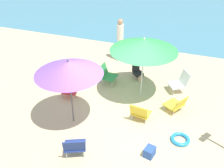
{
  "coord_description": "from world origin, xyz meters",
  "views": [
    {
      "loc": [
        1.87,
        -5.93,
        4.99
      ],
      "look_at": [
        -0.48,
        0.56,
        0.7
      ],
      "focal_mm": 42.57,
      "sensor_mm": 36.0,
      "label": 1
    }
  ],
  "objects_px": {
    "beach_chair_b": "(75,146)",
    "beach_chair_f": "(140,112)",
    "umbrella_purple": "(69,68)",
    "swim_ring": "(180,139)",
    "person_a": "(137,67)",
    "person_b": "(120,40)",
    "beach_chair_e": "(177,104)",
    "beach_bag": "(150,152)",
    "beach_chair_a": "(107,74)",
    "umbrella_green": "(144,45)",
    "beach_chair_d": "(70,87)",
    "beach_chair_c": "(180,82)"
  },
  "relations": [
    {
      "from": "umbrella_purple",
      "to": "beach_bag",
      "type": "bearing_deg",
      "value": -13.38
    },
    {
      "from": "beach_chair_c",
      "to": "swim_ring",
      "type": "distance_m",
      "value": 2.48
    },
    {
      "from": "beach_chair_e",
      "to": "beach_bag",
      "type": "relative_size",
      "value": 2.58
    },
    {
      "from": "beach_chair_c",
      "to": "beach_bag",
      "type": "distance_m",
      "value": 3.24
    },
    {
      "from": "person_a",
      "to": "umbrella_green",
      "type": "bearing_deg",
      "value": -21.45
    },
    {
      "from": "umbrella_purple",
      "to": "beach_chair_b",
      "type": "bearing_deg",
      "value": -61.13
    },
    {
      "from": "beach_chair_a",
      "to": "beach_chair_e",
      "type": "distance_m",
      "value": 2.73
    },
    {
      "from": "beach_chair_c",
      "to": "beach_chair_d",
      "type": "height_order",
      "value": "beach_chair_c"
    },
    {
      "from": "umbrella_green",
      "to": "beach_chair_a",
      "type": "relative_size",
      "value": 3.17
    },
    {
      "from": "swim_ring",
      "to": "beach_bag",
      "type": "height_order",
      "value": "beach_bag"
    },
    {
      "from": "beach_chair_b",
      "to": "beach_chair_f",
      "type": "height_order",
      "value": "beach_chair_b"
    },
    {
      "from": "beach_chair_d",
      "to": "beach_chair_a",
      "type": "bearing_deg",
      "value": 133.38
    },
    {
      "from": "beach_chair_e",
      "to": "person_a",
      "type": "height_order",
      "value": "person_a"
    },
    {
      "from": "beach_chair_d",
      "to": "swim_ring",
      "type": "height_order",
      "value": "beach_chair_d"
    },
    {
      "from": "beach_chair_b",
      "to": "beach_chair_f",
      "type": "relative_size",
      "value": 1.13
    },
    {
      "from": "beach_chair_b",
      "to": "swim_ring",
      "type": "distance_m",
      "value": 2.78
    },
    {
      "from": "umbrella_green",
      "to": "beach_chair_f",
      "type": "bearing_deg",
      "value": -76.89
    },
    {
      "from": "umbrella_purple",
      "to": "beach_bag",
      "type": "distance_m",
      "value": 2.94
    },
    {
      "from": "umbrella_green",
      "to": "beach_chair_d",
      "type": "height_order",
      "value": "umbrella_green"
    },
    {
      "from": "beach_chair_d",
      "to": "beach_chair_e",
      "type": "relative_size",
      "value": 0.82
    },
    {
      "from": "person_a",
      "to": "beach_chair_a",
      "type": "bearing_deg",
      "value": -94.22
    },
    {
      "from": "person_a",
      "to": "person_b",
      "type": "relative_size",
      "value": 0.49
    },
    {
      "from": "umbrella_green",
      "to": "beach_chair_f",
      "type": "relative_size",
      "value": 3.4
    },
    {
      "from": "beach_chair_a",
      "to": "beach_chair_b",
      "type": "bearing_deg",
      "value": -78.49
    },
    {
      "from": "beach_chair_a",
      "to": "beach_chair_f",
      "type": "height_order",
      "value": "beach_chair_a"
    },
    {
      "from": "beach_chair_c",
      "to": "beach_chair_f",
      "type": "relative_size",
      "value": 1.27
    },
    {
      "from": "person_a",
      "to": "person_b",
      "type": "distance_m",
      "value": 1.57
    },
    {
      "from": "beach_chair_b",
      "to": "person_b",
      "type": "xyz_separation_m",
      "value": [
        -0.65,
        5.38,
        0.57
      ]
    },
    {
      "from": "beach_chair_e",
      "to": "beach_chair_b",
      "type": "bearing_deg",
      "value": 83.2
    },
    {
      "from": "umbrella_purple",
      "to": "swim_ring",
      "type": "relative_size",
      "value": 3.9
    },
    {
      "from": "beach_chair_a",
      "to": "beach_chair_d",
      "type": "xyz_separation_m",
      "value": [
        -0.84,
        -1.14,
        -0.04
      ]
    },
    {
      "from": "beach_chair_c",
      "to": "person_b",
      "type": "relative_size",
      "value": 0.44
    },
    {
      "from": "beach_chair_b",
      "to": "beach_bag",
      "type": "bearing_deg",
      "value": -93.96
    },
    {
      "from": "beach_bag",
      "to": "beach_chair_f",
      "type": "bearing_deg",
      "value": 115.24
    },
    {
      "from": "umbrella_green",
      "to": "beach_chair_a",
      "type": "bearing_deg",
      "value": 166.57
    },
    {
      "from": "beach_chair_a",
      "to": "beach_chair_f",
      "type": "relative_size",
      "value": 1.08
    },
    {
      "from": "beach_chair_c",
      "to": "person_a",
      "type": "distance_m",
      "value": 1.69
    },
    {
      "from": "beach_chair_d",
      "to": "beach_chair_e",
      "type": "distance_m",
      "value": 3.43
    },
    {
      "from": "person_a",
      "to": "person_b",
      "type": "bearing_deg",
      "value": 178.11
    },
    {
      "from": "beach_chair_e",
      "to": "person_a",
      "type": "xyz_separation_m",
      "value": [
        -1.7,
        1.64,
        0.13
      ]
    },
    {
      "from": "beach_chair_c",
      "to": "beach_chair_f",
      "type": "bearing_deg",
      "value": 33.53
    },
    {
      "from": "beach_chair_e",
      "to": "beach_bag",
      "type": "xyz_separation_m",
      "value": [
        -0.35,
        -2.01,
        -0.16
      ]
    },
    {
      "from": "umbrella_purple",
      "to": "beach_chair_b",
      "type": "height_order",
      "value": "umbrella_purple"
    },
    {
      "from": "beach_chair_a",
      "to": "swim_ring",
      "type": "bearing_deg",
      "value": -32.97
    },
    {
      "from": "beach_chair_d",
      "to": "swim_ring",
      "type": "relative_size",
      "value": 1.19
    },
    {
      "from": "swim_ring",
      "to": "beach_chair_b",
      "type": "bearing_deg",
      "value": -148.64
    },
    {
      "from": "person_b",
      "to": "beach_bag",
      "type": "relative_size",
      "value": 6.11
    },
    {
      "from": "beach_chair_b",
      "to": "person_a",
      "type": "distance_m",
      "value": 4.3
    },
    {
      "from": "umbrella_green",
      "to": "beach_chair_d",
      "type": "relative_size",
      "value": 3.42
    },
    {
      "from": "person_a",
      "to": "beach_bag",
      "type": "bearing_deg",
      "value": -24.22
    }
  ]
}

